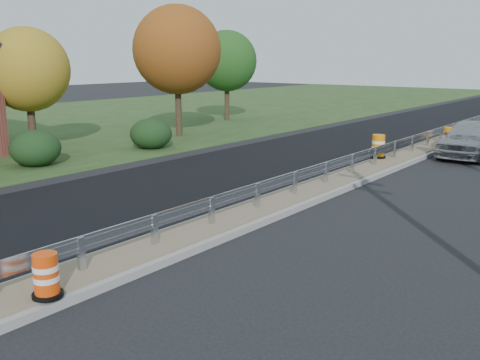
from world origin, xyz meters
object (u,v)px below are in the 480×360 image
Objects in this scene: barrel_median_mid at (378,147)px; barrel_median_far at (448,136)px; barrel_median_near at (46,276)px; car_silver at (470,138)px.

barrel_median_mid is 1.22× the size of barrel_median_far.
car_silver is at bearing 85.72° from barrel_median_near.
barrel_median_near is 0.81× the size of barrel_median_mid.
car_silver is (1.55, 20.67, 0.23)m from barrel_median_near.
car_silver is (1.55, -1.86, 0.23)m from barrel_median_far.
car_silver reaches higher than barrel_median_near.
barrel_median_mid is at bearing -124.70° from car_silver.
barrel_median_near is at bearing -86.21° from barrel_median_mid.
barrel_median_far is (0.00, 22.53, 0.00)m from barrel_median_near.
barrel_median_far is at bearing 79.46° from barrel_median_mid.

